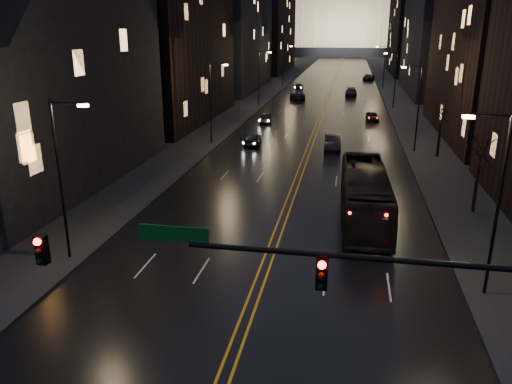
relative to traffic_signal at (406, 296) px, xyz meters
The scene contains 31 objects.
road 130.24m from the traffic_signal, 92.60° to the left, with size 20.00×320.00×0.02m, color black.
sidewalk_left 131.62m from the traffic_signal, 98.71° to the left, with size 8.00×320.00×0.16m, color black.
sidewalk_right 130.35m from the traffic_signal, 86.44° to the left, with size 8.00×320.00×0.16m, color black.
center_line 130.24m from the traffic_signal, 92.60° to the left, with size 0.62×320.00×0.01m, color orange.
building_left_near 35.26m from the traffic_signal, 140.72° to the left, with size 12.00×28.00×22.00m, color black.
building_left_mid 60.99m from the traffic_signal, 116.48° to the left, with size 12.00×30.00×28.00m, color black.
building_left_far 95.98m from the traffic_signal, 106.30° to the left, with size 12.00×34.00×20.00m, color black.
building_left_dist 142.73m from the traffic_signal, 100.88° to the left, with size 12.00×40.00×24.00m, color black.
building_right_mid 93.57m from the traffic_signal, 80.68° to the left, with size 12.00×34.00×26.00m, color black.
building_right_dist 140.94m from the traffic_signal, 83.85° to the left, with size 12.00×40.00×22.00m, color black.
capitol 250.36m from the traffic_signal, 91.35° to the left, with size 90.00×50.00×58.50m.
traffic_signal is the anchor object (origin of this frame).
streetlamp_right_near 11.14m from the traffic_signal, 63.88° to the left, with size 2.13×0.25×9.00m.
streetlamp_left_near 19.48m from the traffic_signal, 149.10° to the left, with size 2.13×0.25×9.00m.
streetlamp_right_mid 40.30m from the traffic_signal, 83.01° to the left, with size 2.13×0.25×9.00m.
streetlamp_left_mid 43.36m from the traffic_signal, 112.68° to the left, with size 2.13×0.25×9.00m.
streetlamp_right_far 70.18m from the traffic_signal, 85.99° to the left, with size 2.13×0.25×9.00m.
streetlamp_left_far 71.97m from the traffic_signal, 103.43° to the left, with size 2.13×0.25×9.00m.
streetlamp_right_dist 100.12m from the traffic_signal, 87.19° to the left, with size 2.13×0.25×9.00m.
streetlamp_left_dist 101.39m from the traffic_signal, 99.49° to the left, with size 2.13×0.25×9.00m.
tree_right_mid 23.13m from the traffic_signal, 72.13° to the left, with size 2.40×2.40×6.65m.
tree_right_far 38.67m from the traffic_signal, 79.43° to the left, with size 2.40×2.40×6.65m.
bus 19.70m from the traffic_signal, 91.55° to the left, with size 2.95×12.59×3.51m, color black.
oncoming_car_a 42.37m from the traffic_signal, 106.92° to the left, with size 1.78×4.43×1.51m, color black.
oncoming_car_b 55.87m from the traffic_signal, 103.48° to the left, with size 1.46×4.19×1.38m, color black.
oncoming_car_c 80.06m from the traffic_signal, 98.14° to the left, with size 2.70×5.85×1.62m, color black.
oncoming_car_d 95.44m from the traffic_signal, 97.62° to the left, with size 1.79×4.40×1.28m, color black.
receding_car_a 40.04m from the traffic_signal, 94.91° to the left, with size 1.72×4.94×1.63m, color black.
receding_car_b 58.84m from the traffic_signal, 88.60° to the left, with size 1.52×3.78×1.29m, color black.
receding_car_c 85.03m from the traffic_signal, 91.12° to the left, with size 2.18×5.35×1.55m, color black.
receding_car_d 118.25m from the traffic_signal, 88.75° to the left, with size 2.51×5.45×1.52m, color black.
Camera 1 is at (4.00, -13.21, 12.39)m, focal length 35.00 mm.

